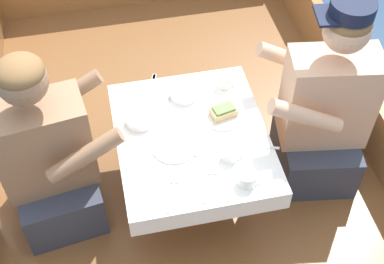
{
  "coord_description": "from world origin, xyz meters",
  "views": [
    {
      "loc": [
        -0.32,
        -1.58,
        2.59
      ],
      "look_at": [
        0.0,
        -0.07,
        0.81
      ],
      "focal_mm": 50.0,
      "sensor_mm": 36.0,
      "label": 1
    }
  ],
  "objects_px": {
    "coffee_cup_starboard": "(230,153)",
    "coffee_cup_center": "(247,178)",
    "sandwich": "(224,111)",
    "coffee_cup_port": "(224,81)",
    "person_starboard": "(323,112)",
    "person_port": "(49,159)"
  },
  "relations": [
    {
      "from": "coffee_cup_starboard",
      "to": "coffee_cup_center",
      "type": "relative_size",
      "value": 0.94
    },
    {
      "from": "sandwich",
      "to": "coffee_cup_port",
      "type": "relative_size",
      "value": 1.35
    },
    {
      "from": "person_starboard",
      "to": "coffee_cup_starboard",
      "type": "bearing_deg",
      "value": 29.38
    },
    {
      "from": "person_starboard",
      "to": "coffee_cup_starboard",
      "type": "relative_size",
      "value": 10.28
    },
    {
      "from": "sandwich",
      "to": "coffee_cup_center",
      "type": "xyz_separation_m",
      "value": [
        0.0,
        -0.38,
        -0.0
      ]
    },
    {
      "from": "coffee_cup_starboard",
      "to": "person_starboard",
      "type": "bearing_deg",
      "value": 20.71
    },
    {
      "from": "person_port",
      "to": "coffee_cup_port",
      "type": "xyz_separation_m",
      "value": [
        0.85,
        0.24,
        0.09
      ]
    },
    {
      "from": "coffee_cup_starboard",
      "to": "coffee_cup_center",
      "type": "xyz_separation_m",
      "value": [
        0.03,
        -0.14,
        0.0
      ]
    },
    {
      "from": "person_port",
      "to": "person_starboard",
      "type": "height_order",
      "value": "person_starboard"
    },
    {
      "from": "coffee_cup_starboard",
      "to": "coffee_cup_port",
      "type": "bearing_deg",
      "value": 79.42
    },
    {
      "from": "coffee_cup_port",
      "to": "coffee_cup_center",
      "type": "bearing_deg",
      "value": -94.72
    },
    {
      "from": "person_starboard",
      "to": "coffee_cup_port",
      "type": "height_order",
      "value": "person_starboard"
    },
    {
      "from": "coffee_cup_starboard",
      "to": "person_port",
      "type": "bearing_deg",
      "value": 165.68
    },
    {
      "from": "person_port",
      "to": "sandwich",
      "type": "relative_size",
      "value": 7.48
    },
    {
      "from": "person_starboard",
      "to": "coffee_cup_port",
      "type": "relative_size",
      "value": 10.76
    },
    {
      "from": "sandwich",
      "to": "coffee_cup_port",
      "type": "distance_m",
      "value": 0.2
    },
    {
      "from": "coffee_cup_port",
      "to": "coffee_cup_starboard",
      "type": "height_order",
      "value": "coffee_cup_port"
    },
    {
      "from": "sandwich",
      "to": "person_port",
      "type": "bearing_deg",
      "value": -176.82
    },
    {
      "from": "person_port",
      "to": "coffee_cup_starboard",
      "type": "distance_m",
      "value": 0.8
    },
    {
      "from": "person_starboard",
      "to": "coffee_cup_port",
      "type": "bearing_deg",
      "value": -21.22
    },
    {
      "from": "person_starboard",
      "to": "sandwich",
      "type": "xyz_separation_m",
      "value": [
        -0.47,
        0.05,
        0.06
      ]
    },
    {
      "from": "person_starboard",
      "to": "sandwich",
      "type": "relative_size",
      "value": 8.0
    }
  ]
}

